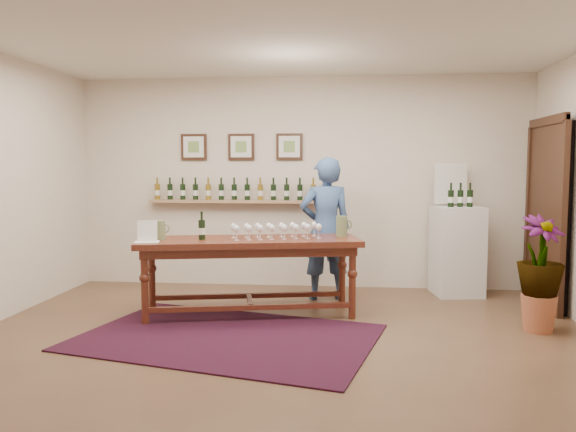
# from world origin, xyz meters

# --- Properties ---
(ground) EXTENTS (6.00, 6.00, 0.00)m
(ground) POSITION_xyz_m (0.00, 0.00, 0.00)
(ground) COLOR #4F3723
(ground) RESTS_ON ground
(room_shell) EXTENTS (6.00, 6.00, 6.00)m
(room_shell) POSITION_xyz_m (2.11, 1.86, 1.12)
(room_shell) COLOR beige
(room_shell) RESTS_ON ground
(rug) EXTENTS (3.06, 2.40, 0.01)m
(rug) POSITION_xyz_m (-0.51, 0.09, 0.01)
(rug) COLOR #430B12
(rug) RESTS_ON ground
(tasting_table) EXTENTS (2.47, 1.22, 0.84)m
(tasting_table) POSITION_xyz_m (-0.43, 0.93, 0.71)
(tasting_table) COLOR #461511
(tasting_table) RESTS_ON ground
(table_glasses) EXTENTS (1.22, 0.61, 0.17)m
(table_glasses) POSITION_xyz_m (-0.14, 1.00, 0.92)
(table_glasses) COLOR white
(table_glasses) RESTS_ON tasting_table
(table_bottles) EXTENTS (0.30, 0.22, 0.28)m
(table_bottles) POSITION_xyz_m (-0.93, 0.84, 0.98)
(table_bottles) COLOR black
(table_bottles) RESTS_ON tasting_table
(pitcher_left) EXTENTS (0.16, 0.16, 0.20)m
(pitcher_left) POSITION_xyz_m (-1.36, 0.75, 0.94)
(pitcher_left) COLOR #647247
(pitcher_left) RESTS_ON tasting_table
(pitcher_right) EXTENTS (0.17, 0.17, 0.23)m
(pitcher_right) POSITION_xyz_m (0.56, 1.23, 0.95)
(pitcher_right) COLOR #647247
(pitcher_right) RESTS_ON tasting_table
(menu_card) EXTENTS (0.28, 0.23, 0.22)m
(menu_card) POSITION_xyz_m (-1.43, 0.56, 0.95)
(menu_card) COLOR silver
(menu_card) RESTS_ON tasting_table
(display_pedestal) EXTENTS (0.63, 0.63, 1.12)m
(display_pedestal) POSITION_xyz_m (2.00, 2.17, 0.56)
(display_pedestal) COLOR silver
(display_pedestal) RESTS_ON ground
(pedestal_bottles) EXTENTS (0.31, 0.12, 0.30)m
(pedestal_bottles) POSITION_xyz_m (2.01, 2.09, 1.27)
(pedestal_bottles) COLOR black
(pedestal_bottles) RESTS_ON display_pedestal
(info_sign) EXTENTS (0.41, 0.08, 0.57)m
(info_sign) POSITION_xyz_m (1.93, 2.31, 1.40)
(info_sign) COLOR silver
(info_sign) RESTS_ON display_pedestal
(potted_plant) EXTENTS (0.69, 0.69, 0.99)m
(potted_plant) POSITION_xyz_m (2.49, 0.61, 0.58)
(potted_plant) COLOR #A25536
(potted_plant) RESTS_ON ground
(person) EXTENTS (0.71, 0.55, 1.73)m
(person) POSITION_xyz_m (0.36, 1.76, 0.86)
(person) COLOR #35517E
(person) RESTS_ON ground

